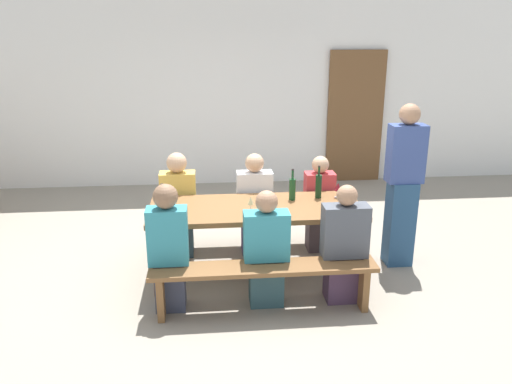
{
  "coord_description": "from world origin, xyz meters",
  "views": [
    {
      "loc": [
        -0.45,
        -4.78,
        2.47
      ],
      "look_at": [
        0.0,
        0.0,
        0.9
      ],
      "focal_mm": 36.01,
      "sensor_mm": 36.0,
      "label": 1
    }
  ],
  "objects_px": {
    "wine_bottle_0": "(319,186)",
    "standing_host": "(403,188)",
    "bench_near": "(264,275)",
    "wine_bottle_1": "(163,204)",
    "seated_guest_far_1": "(255,206)",
    "bench_far": "(250,217)",
    "seated_guest_near_0": "(168,250)",
    "wine_glass_0": "(338,187)",
    "seated_guest_near_2": "(344,248)",
    "seated_guest_far_0": "(179,207)",
    "seated_guest_far_2": "(319,206)",
    "tasting_table": "(256,213)",
    "wine_glass_1": "(251,201)",
    "wine_bottle_2": "(292,189)",
    "wooden_door": "(355,117)",
    "seated_guest_near_1": "(266,252)"
  },
  "relations": [
    {
      "from": "bench_far",
      "to": "seated_guest_near_2",
      "type": "distance_m",
      "value": 1.5
    },
    {
      "from": "wine_bottle_0",
      "to": "standing_host",
      "type": "relative_size",
      "value": 0.2
    },
    {
      "from": "bench_near",
      "to": "seated_guest_far_0",
      "type": "bearing_deg",
      "value": 121.71
    },
    {
      "from": "seated_guest_near_0",
      "to": "seated_guest_far_2",
      "type": "relative_size",
      "value": 1.07
    },
    {
      "from": "wine_bottle_0",
      "to": "standing_host",
      "type": "height_order",
      "value": "standing_host"
    },
    {
      "from": "seated_guest_near_0",
      "to": "seated_guest_far_1",
      "type": "xyz_separation_m",
      "value": [
        0.87,
        1.14,
        -0.03
      ]
    },
    {
      "from": "wine_bottle_2",
      "to": "seated_guest_far_2",
      "type": "bearing_deg",
      "value": 46.93
    },
    {
      "from": "wine_bottle_0",
      "to": "standing_host",
      "type": "distance_m",
      "value": 0.88
    },
    {
      "from": "wooden_door",
      "to": "standing_host",
      "type": "height_order",
      "value": "wooden_door"
    },
    {
      "from": "seated_guest_near_0",
      "to": "seated_guest_far_1",
      "type": "bearing_deg",
      "value": -37.42
    },
    {
      "from": "tasting_table",
      "to": "standing_host",
      "type": "height_order",
      "value": "standing_host"
    },
    {
      "from": "seated_guest_far_0",
      "to": "seated_guest_far_2",
      "type": "distance_m",
      "value": 1.56
    },
    {
      "from": "wine_glass_0",
      "to": "seated_guest_far_1",
      "type": "distance_m",
      "value": 0.97
    },
    {
      "from": "seated_guest_far_0",
      "to": "wine_bottle_1",
      "type": "bearing_deg",
      "value": -7.3
    },
    {
      "from": "bench_near",
      "to": "seated_guest_near_1",
      "type": "distance_m",
      "value": 0.22
    },
    {
      "from": "seated_guest_near_2",
      "to": "seated_guest_far_0",
      "type": "relative_size",
      "value": 0.96
    },
    {
      "from": "bench_near",
      "to": "standing_host",
      "type": "bearing_deg",
      "value": 28.88
    },
    {
      "from": "standing_host",
      "to": "seated_guest_far_2",
      "type": "bearing_deg",
      "value": -29.03
    },
    {
      "from": "wooden_door",
      "to": "wine_bottle_0",
      "type": "distance_m",
      "value": 3.28
    },
    {
      "from": "bench_far",
      "to": "wine_bottle_1",
      "type": "distance_m",
      "value": 1.37
    },
    {
      "from": "bench_far",
      "to": "seated_guest_near_0",
      "type": "xyz_separation_m",
      "value": [
        -0.83,
        -1.29,
        0.22
      ]
    },
    {
      "from": "wine_bottle_2",
      "to": "standing_host",
      "type": "bearing_deg",
      "value": -1.75
    },
    {
      "from": "tasting_table",
      "to": "wine_glass_1",
      "type": "relative_size",
      "value": 13.22
    },
    {
      "from": "bench_near",
      "to": "wine_glass_0",
      "type": "xyz_separation_m",
      "value": [
        0.87,
        0.91,
        0.51
      ]
    },
    {
      "from": "wine_bottle_1",
      "to": "seated_guest_near_2",
      "type": "relative_size",
      "value": 0.28
    },
    {
      "from": "wine_bottle_0",
      "to": "seated_guest_far_0",
      "type": "relative_size",
      "value": 0.29
    },
    {
      "from": "bench_far",
      "to": "seated_guest_far_0",
      "type": "bearing_deg",
      "value": -169.34
    },
    {
      "from": "wine_glass_0",
      "to": "seated_guest_far_2",
      "type": "height_order",
      "value": "seated_guest_far_2"
    },
    {
      "from": "wine_bottle_0",
      "to": "seated_guest_far_1",
      "type": "height_order",
      "value": "seated_guest_far_1"
    },
    {
      "from": "wine_bottle_2",
      "to": "standing_host",
      "type": "height_order",
      "value": "standing_host"
    },
    {
      "from": "seated_guest_far_2",
      "to": "tasting_table",
      "type": "bearing_deg",
      "value": -53.31
    },
    {
      "from": "bench_far",
      "to": "seated_guest_far_1",
      "type": "distance_m",
      "value": 0.24
    },
    {
      "from": "wine_bottle_1",
      "to": "wine_bottle_2",
      "type": "height_order",
      "value": "wine_bottle_2"
    },
    {
      "from": "wooden_door",
      "to": "wine_glass_0",
      "type": "height_order",
      "value": "wooden_door"
    },
    {
      "from": "seated_guest_far_0",
      "to": "seated_guest_far_1",
      "type": "height_order",
      "value": "seated_guest_far_0"
    },
    {
      "from": "wine_glass_0",
      "to": "seated_guest_far_0",
      "type": "height_order",
      "value": "seated_guest_far_0"
    },
    {
      "from": "wine_bottle_1",
      "to": "seated_guest_near_1",
      "type": "relative_size",
      "value": 0.29
    },
    {
      "from": "tasting_table",
      "to": "seated_guest_far_0",
      "type": "relative_size",
      "value": 1.8
    },
    {
      "from": "wooden_door",
      "to": "wine_bottle_0",
      "type": "bearing_deg",
      "value": -112.2
    },
    {
      "from": "seated_guest_far_2",
      "to": "standing_host",
      "type": "xyz_separation_m",
      "value": [
        0.78,
        -0.44,
        0.32
      ]
    },
    {
      "from": "standing_host",
      "to": "wine_bottle_1",
      "type": "bearing_deg",
      "value": 7.49
    },
    {
      "from": "bench_far",
      "to": "seated_guest_near_0",
      "type": "height_order",
      "value": "seated_guest_near_0"
    },
    {
      "from": "bench_near",
      "to": "wine_bottle_1",
      "type": "distance_m",
      "value": 1.16
    },
    {
      "from": "wine_glass_0",
      "to": "seated_guest_far_2",
      "type": "bearing_deg",
      "value": 106.22
    },
    {
      "from": "wine_bottle_2",
      "to": "seated_guest_far_1",
      "type": "height_order",
      "value": "seated_guest_far_1"
    },
    {
      "from": "wine_bottle_0",
      "to": "seated_guest_far_1",
      "type": "distance_m",
      "value": 0.8
    },
    {
      "from": "wine_glass_0",
      "to": "seated_guest_far_1",
      "type": "bearing_deg",
      "value": 155.69
    },
    {
      "from": "wine_glass_1",
      "to": "seated_guest_far_0",
      "type": "height_order",
      "value": "seated_guest_far_0"
    },
    {
      "from": "tasting_table",
      "to": "seated_guest_far_2",
      "type": "height_order",
      "value": "seated_guest_far_2"
    },
    {
      "from": "bench_near",
      "to": "wine_bottle_0",
      "type": "xyz_separation_m",
      "value": [
        0.67,
        0.92,
        0.52
      ]
    }
  ]
}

